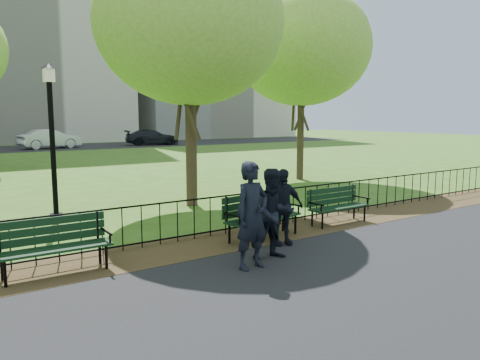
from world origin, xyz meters
TOP-DOWN VIEW (x-y plane):
  - ground at (0.00, 0.00)m, footprint 120.00×120.00m
  - asphalt_path at (0.00, -3.40)m, footprint 60.00×9.20m
  - dirt_strip at (0.00, 1.50)m, footprint 60.00×1.60m
  - far_street at (0.00, 35.00)m, footprint 70.00×9.00m
  - iron_fence at (0.00, 2.00)m, footprint 24.06×0.06m
  - apartment_east at (26.00, 48.00)m, footprint 20.00×15.00m
  - park_bench_main at (0.39, 1.15)m, footprint 1.94×0.83m
  - park_bench_left_a at (-3.62, 1.40)m, footprint 1.83×0.59m
  - park_bench_right_a at (3.04, 1.35)m, footprint 1.72×0.55m
  - lamppost at (-2.59, 5.68)m, footprint 0.35×0.35m
  - tree_near_e at (1.25, 5.50)m, footprint 5.41×5.41m
  - tree_mid_e at (7.84, 8.08)m, footprint 5.62×5.62m
  - person_left at (-0.71, -0.26)m, footprint 0.73×0.53m
  - person_mid at (-0.06, -0.06)m, footprint 0.88×0.55m
  - person_right at (0.69, 0.62)m, footprint 0.99×0.63m
  - sedan_silver at (3.48, 33.62)m, footprint 5.01×2.52m
  - sedan_dark at (12.42, 33.55)m, footprint 5.16×2.99m

SIDE VIEW (x-z plane):
  - ground at x=0.00m, z-range 0.00..0.00m
  - asphalt_path at x=0.00m, z-range 0.00..0.01m
  - far_street at x=0.00m, z-range 0.00..0.01m
  - dirt_strip at x=0.00m, z-range 0.01..0.02m
  - iron_fence at x=0.00m, z-range 0.00..1.00m
  - park_bench_right_a at x=3.04m, z-range 0.07..1.04m
  - park_bench_left_a at x=-3.62m, z-range 0.07..1.11m
  - park_bench_main at x=0.39m, z-range 0.12..1.19m
  - sedan_dark at x=12.42m, z-range 0.01..1.42m
  - sedan_silver at x=3.48m, z-range 0.01..1.59m
  - person_right at x=0.69m, z-range 0.01..1.59m
  - person_mid at x=-0.06m, z-range 0.01..1.70m
  - person_left at x=-0.71m, z-range 0.01..1.89m
  - lamppost at x=-2.59m, z-range 0.18..4.11m
  - tree_near_e at x=1.25m, z-range 1.46..9.01m
  - tree_mid_e at x=7.84m, z-range 1.52..9.36m
  - apartment_east at x=26.00m, z-range 0.00..24.00m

